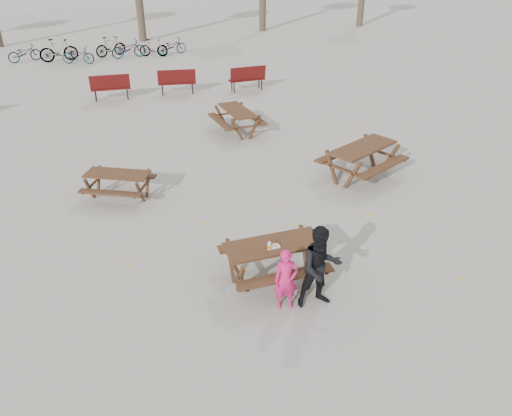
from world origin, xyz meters
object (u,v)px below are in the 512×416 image
object	(u,v)px
child	(286,280)
main_picnic_table	(274,252)
adult	(321,267)
picnic_table_east	(362,162)
picnic_table_far	(237,121)
food_tray	(275,246)
picnic_table_north	(119,185)
soda_bottle	(269,246)

from	to	relation	value
child	main_picnic_table	bearing A→B (deg)	94.07
adult	picnic_table_east	xyz separation A→B (m)	(3.34, 4.39, -0.35)
main_picnic_table	child	bearing A→B (deg)	-96.63
main_picnic_table	picnic_table_east	bearing A→B (deg)	41.91
main_picnic_table	picnic_table_far	bearing A→B (deg)	77.57
main_picnic_table	child	distance (m)	0.84
food_tray	picnic_table_east	world-z (taller)	picnic_table_east
main_picnic_table	picnic_table_north	xyz separation A→B (m)	(-2.41, 4.32, -0.25)
picnic_table_north	picnic_table_far	world-z (taller)	picnic_table_far
child	picnic_table_north	xyz separation A→B (m)	(-2.31, 5.16, -0.24)
main_picnic_table	adult	xyz separation A→B (m)	(0.48, -0.95, 0.19)
food_tray	picnic_table_east	bearing A→B (deg)	42.63
child	picnic_table_far	xyz separation A→B (m)	(1.81, 8.61, -0.19)
food_tray	adult	world-z (taller)	adult
child	picnic_table_north	world-z (taller)	child
main_picnic_table	picnic_table_far	distance (m)	7.96
child	picnic_table_north	size ratio (longest dim) A/B	0.75
picnic_table_north	child	bearing A→B (deg)	-37.68
main_picnic_table	soda_bottle	xyz separation A→B (m)	(-0.15, -0.15, 0.26)
adult	picnic_table_far	world-z (taller)	adult
soda_bottle	picnic_table_east	distance (m)	5.36
adult	picnic_table_far	xyz separation A→B (m)	(1.23, 8.73, -0.40)
picnic_table_far	food_tray	bearing A→B (deg)	162.98
soda_bottle	picnic_table_east	bearing A→B (deg)	42.05
main_picnic_table	food_tray	bearing A→B (deg)	-104.29
picnic_table_far	picnic_table_east	bearing A→B (deg)	-158.65
soda_bottle	picnic_table_north	world-z (taller)	soda_bottle
picnic_table_east	soda_bottle	bearing A→B (deg)	-161.99
child	food_tray	bearing A→B (deg)	95.32
adult	picnic_table_east	size ratio (longest dim) A/B	0.77
picnic_table_north	picnic_table_far	distance (m)	5.38
picnic_table_far	soda_bottle	bearing A→B (deg)	162.22
picnic_table_east	picnic_table_north	world-z (taller)	picnic_table_east
main_picnic_table	picnic_table_north	distance (m)	4.96
main_picnic_table	child	size ratio (longest dim) A/B	1.56
soda_bottle	child	distance (m)	0.74
soda_bottle	picnic_table_far	xyz separation A→B (m)	(1.86, 7.92, -0.47)
main_picnic_table	adult	distance (m)	1.09
soda_bottle	picnic_table_east	xyz separation A→B (m)	(3.97, 3.58, -0.41)
food_tray	soda_bottle	xyz separation A→B (m)	(-0.12, -0.04, 0.05)
adult	picnic_table_north	bearing A→B (deg)	122.95
soda_bottle	food_tray	bearing A→B (deg)	16.84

